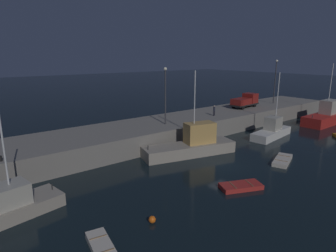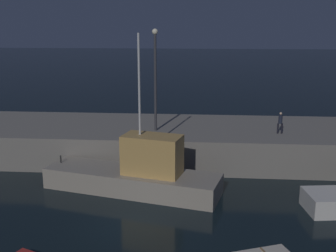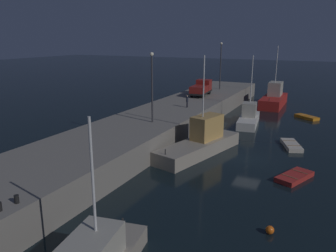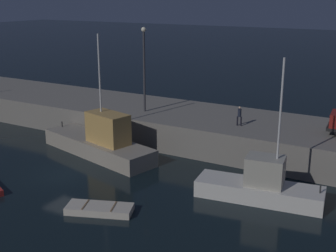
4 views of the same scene
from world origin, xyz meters
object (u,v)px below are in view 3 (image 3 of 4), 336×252
fishing_boat_white (249,117)px  fishing_trawler_red (274,98)px  rowboat_white_mid (307,117)px  mooring_buoy_near (270,230)px  dinghy_red_small (294,177)px  utility_truck (201,88)px  lamp_post_central (221,62)px  dockworker (187,101)px  lamp_post_east (152,82)px  dinghy_orange_near (291,145)px  fishing_boat_orange (201,142)px  bollard_west (17,199)px

fishing_boat_white → fishing_trawler_red: bearing=-3.1°
rowboat_white_mid → mooring_buoy_near: bearing=-179.0°
dinghy_red_small → utility_truck: size_ratio=0.66×
fishing_trawler_red → lamp_post_central: 11.50m
dinghy_red_small → dockworker: 20.44m
lamp_post_central → dockworker: (-18.18, -1.22, -3.96)m
lamp_post_central → fishing_boat_white: bearing=-147.5°
fishing_trawler_red → dockworker: (-19.92, 8.34, 2.19)m
fishing_trawler_red → lamp_post_east: bearing=163.8°
rowboat_white_mid → dinghy_red_small: size_ratio=0.89×
dinghy_orange_near → dinghy_red_small: dinghy_orange_near is taller
fishing_trawler_red → rowboat_white_mid: fishing_trawler_red is taller
fishing_boat_orange → bollard_west: 20.31m
lamp_post_east → bollard_west: (-20.45, -2.30, -4.29)m
dinghy_orange_near → bollard_west: bearing=155.2°
dinghy_orange_near → dockworker: bearing=75.6°
fishing_trawler_red → lamp_post_central: bearing=100.3°
fishing_boat_orange → lamp_post_east: 8.49m
fishing_trawler_red → mooring_buoy_near: 42.91m
dinghy_red_small → mooring_buoy_near: bearing=177.7°
dinghy_orange_near → lamp_post_central: lamp_post_central is taller
utility_truck → dockworker: (-10.05, -1.79, -0.27)m
fishing_trawler_red → fishing_boat_orange: fishing_trawler_red is taller
dinghy_red_small → dinghy_orange_near: bearing=8.4°
bollard_west → mooring_buoy_near: bearing=-60.3°
rowboat_white_mid → bollard_west: size_ratio=7.54×
fishing_boat_white → utility_truck: 11.19m
fishing_boat_white → utility_truck: (5.57, 9.30, 2.79)m
fishing_trawler_red → rowboat_white_mid: bearing=-142.3°
dockworker → dinghy_red_small: bearing=-129.4°
fishing_trawler_red → dockworker: size_ratio=6.59×
dinghy_orange_near → dockworker: dockworker is taller
dinghy_orange_near → lamp_post_central: (21.84, 15.44, 7.26)m
fishing_trawler_red → dinghy_orange_near: (-23.57, -5.89, -1.11)m
fishing_boat_orange → dinghy_orange_near: 10.56m
fishing_trawler_red → fishing_boat_white: 15.46m
fishing_boat_white → rowboat_white_mid: size_ratio=2.56×
fishing_boat_white → bollard_west: size_ratio=19.26×
fishing_boat_white → dinghy_red_small: bearing=-155.0°
lamp_post_east → fishing_boat_white: bearing=-29.0°
fishing_boat_orange → rowboat_white_mid: 23.57m
rowboat_white_mid → fishing_trawler_red: bearing=37.7°
fishing_boat_orange → bollard_west: (-19.89, 3.78, 1.62)m
fishing_trawler_red → fishing_boat_white: size_ratio=1.14×
mooring_buoy_near → dockworker: dockworker is taller
fishing_boat_orange → fishing_trawler_red: bearing=-4.7°
rowboat_white_mid → lamp_post_central: lamp_post_central is taller
utility_truck → bollard_west: (-39.96, -3.87, -0.96)m
lamp_post_central → rowboat_white_mid: bearing=-111.8°
lamp_post_east → mooring_buoy_near: bearing=-130.1°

